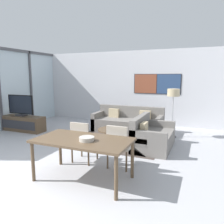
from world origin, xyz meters
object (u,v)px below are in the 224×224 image
Objects in this scene: sofa_main at (128,123)px; dining_chair_centre at (119,143)px; tv_console at (22,123)px; television at (21,106)px; coffee_table at (112,132)px; dining_table at (83,143)px; fruit_bowl at (87,139)px; floor_lamp at (173,96)px; sofa_side at (151,137)px; dining_chair_left at (83,139)px.

dining_chair_centre is at bearing -74.91° from sofa_main.
tv_console is 0.60m from television.
tv_console reaches higher than coffee_table.
dining_table is at bearing -31.50° from tv_console.
tv_console is 4.55m from fruit_bowl.
dining_chair_centre is 0.61× the size of floor_lamp.
floor_lamp reaches higher than television.
tv_console is 1.14× the size of floor_lamp.
dining_chair_left is (-1.13, -1.52, 0.24)m from sofa_side.
floor_lamp is (1.46, -0.16, 0.98)m from sofa_main.
coffee_table is at bearing 99.48° from dining_table.
dining_chair_centre is at bearing -20.87° from tv_console.
television reaches higher than coffee_table.
dining_chair_left reaches higher than coffee_table.
television reaches higher than dining_chair_left.
tv_console is at bearing 179.30° from coffee_table.
sofa_main is (3.36, 1.34, 0.02)m from tv_console.
television is 0.45× the size of sofa_main.
dining_table is 0.84m from dining_chair_centre.
fruit_bowl is at bearing -105.36° from floor_lamp.
dining_chair_left is (-0.41, 0.69, -0.16)m from dining_table.
television is 3.90× the size of fruit_bowl.
fruit_bowl is at bearing -78.05° from coffee_table.
dining_table is 1.90× the size of dining_chair_left.
dining_table is (0.38, -3.63, 0.40)m from sofa_main.
sofa_main and sofa_side have the same top height.
dining_chair_left is 0.61× the size of floor_lamp.
television is 0.70× the size of floor_lamp.
coffee_table is 0.91× the size of dining_chair_centre.
tv_console is 0.99× the size of dining_table.
television is 3.66m from sofa_main.
dining_chair_left is 0.96m from fruit_bowl.
sofa_main is at bearing 95.91° from dining_table.
dining_chair_centre is (0.82, 0.02, 0.00)m from dining_chair_left.
floor_lamp is at bearing -16.47° from sofa_side.
dining_chair_left is at bearing -25.69° from tv_console.
sofa_side is 2.36m from dining_table.
television reaches higher than dining_chair_centre.
coffee_table is 2.13m from floor_lamp.
floor_lamp is at bearing 13.70° from tv_console.
sofa_side is 0.86× the size of dining_table.
sofa_side is (1.09, -1.41, 0.00)m from sofa_main.
fruit_bowl is at bearing 165.24° from sofa_side.
tv_console is 1.64× the size of television.
dining_chair_left is (3.32, -1.60, 0.26)m from tv_console.
fruit_bowl is at bearing -111.02° from dining_chair_centre.
dining_chair_centre is at bearing 68.98° from fruit_bowl.
television reaches higher than fruit_bowl.
sofa_main reaches higher than coffee_table.
dining_chair_left is at bearing 124.82° from fruit_bowl.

